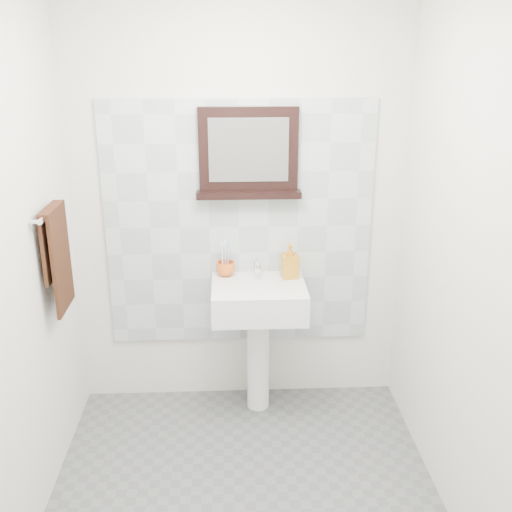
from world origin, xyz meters
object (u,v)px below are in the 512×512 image
(toothbrush_cup, at_px, (226,269))
(hand_towel, at_px, (57,251))
(pedestal_sink, at_px, (259,312))
(soap_dispenser, at_px, (290,261))
(framed_mirror, at_px, (248,155))

(toothbrush_cup, height_order, hand_towel, hand_towel)
(pedestal_sink, relative_size, toothbrush_cup, 8.55)
(soap_dispenser, bearing_deg, toothbrush_cup, 164.64)
(soap_dispenser, height_order, hand_towel, hand_towel)
(pedestal_sink, bearing_deg, framed_mirror, 105.03)
(pedestal_sink, distance_m, hand_towel, 1.21)
(pedestal_sink, xyz_separation_m, framed_mirror, (-0.05, 0.19, 0.91))
(toothbrush_cup, bearing_deg, pedestal_sink, -36.67)
(toothbrush_cup, distance_m, soap_dispenser, 0.39)
(framed_mirror, distance_m, hand_towel, 1.19)
(pedestal_sink, relative_size, framed_mirror, 1.57)
(pedestal_sink, height_order, hand_towel, hand_towel)
(soap_dispenser, bearing_deg, hand_towel, -170.26)
(soap_dispenser, xyz_separation_m, hand_towel, (-1.24, -0.42, 0.23))
(hand_towel, bearing_deg, soap_dispenser, 18.57)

